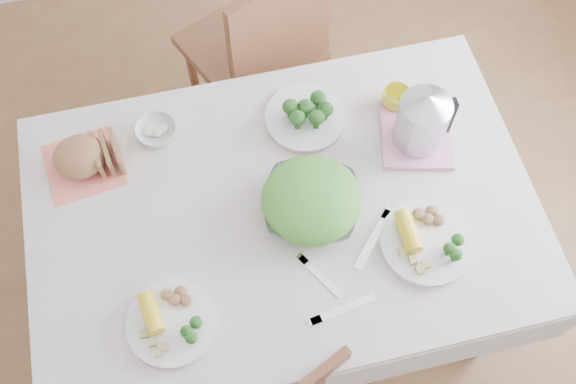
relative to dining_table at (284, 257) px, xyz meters
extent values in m
plane|color=brown|center=(0.00, 0.00, -0.38)|extent=(3.60, 3.60, 0.00)
cube|color=brown|center=(0.00, 0.00, 0.00)|extent=(1.40, 0.90, 0.75)
cube|color=beige|center=(0.00, 0.00, 0.38)|extent=(1.50, 1.00, 0.01)
cube|color=brown|center=(0.06, 0.85, 0.09)|extent=(0.59, 0.59, 0.99)
imported|color=white|center=(0.08, -0.02, 0.42)|extent=(0.34, 0.34, 0.07)
cylinder|color=white|center=(-0.37, -0.27, 0.40)|extent=(0.29, 0.29, 0.02)
cylinder|color=white|center=(0.38, -0.21, 0.40)|extent=(0.35, 0.35, 0.02)
cylinder|color=beige|center=(0.14, 0.29, 0.40)|extent=(0.33, 0.33, 0.02)
cube|color=#F6705F|center=(-0.56, 0.28, 0.39)|extent=(0.25, 0.25, 0.00)
ellipsoid|color=brown|center=(-0.56, 0.28, 0.45)|extent=(0.16, 0.15, 0.09)
imported|color=white|center=(-0.33, 0.34, 0.41)|extent=(0.16, 0.16, 0.04)
imported|color=yellow|center=(0.43, 0.28, 0.42)|extent=(0.09, 0.09, 0.07)
cube|color=pink|center=(0.46, 0.13, 0.40)|extent=(0.26, 0.26, 0.02)
cylinder|color=#B2B5BA|center=(0.46, 0.13, 0.51)|extent=(0.20, 0.20, 0.22)
cube|color=silver|center=(0.05, -0.23, 0.39)|extent=(0.10, 0.15, 0.00)
cube|color=silver|center=(0.23, -0.16, 0.39)|extent=(0.16, 0.17, 0.00)
cube|color=silver|center=(0.09, -0.34, 0.39)|extent=(0.19, 0.05, 0.00)
camera|label=1|loc=(-0.19, -0.86, 2.18)|focal=42.00mm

